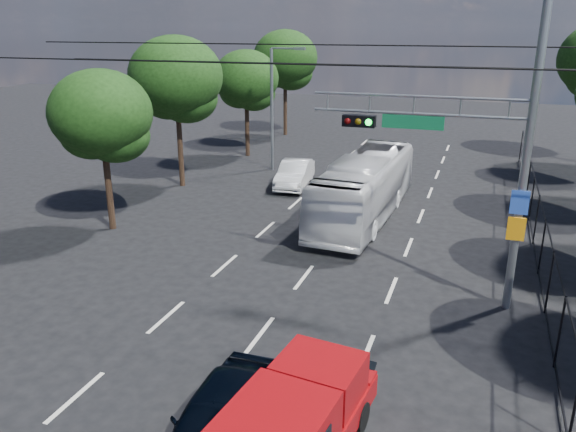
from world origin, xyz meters
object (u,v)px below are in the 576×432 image
at_px(red_pickup, 295,424).
at_px(white_van, 295,174).
at_px(signal_mast, 483,135).
at_px(navy_hatchback, 220,420).
at_px(white_bus, 365,187).

bearing_deg(red_pickup, white_van, 108.74).
bearing_deg(signal_mast, navy_hatchback, -117.44).
distance_m(signal_mast, white_van, 15.00).
bearing_deg(navy_hatchback, white_bus, 89.67).
bearing_deg(red_pickup, navy_hatchback, -177.08).
distance_m(red_pickup, white_bus, 15.40).
xyz_separation_m(white_bus, white_van, (-4.59, 3.90, -0.72)).
distance_m(signal_mast, navy_hatchback, 10.49).
xyz_separation_m(navy_hatchback, white_van, (-4.94, 19.25, -0.01)).
relative_size(signal_mast, white_van, 2.27).
bearing_deg(white_van, red_pickup, -78.21).
distance_m(navy_hatchback, white_van, 19.87).
xyz_separation_m(signal_mast, white_bus, (-4.71, 6.96, -3.83)).
relative_size(navy_hatchback, white_bus, 0.40).
bearing_deg(white_van, signal_mast, -56.37).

